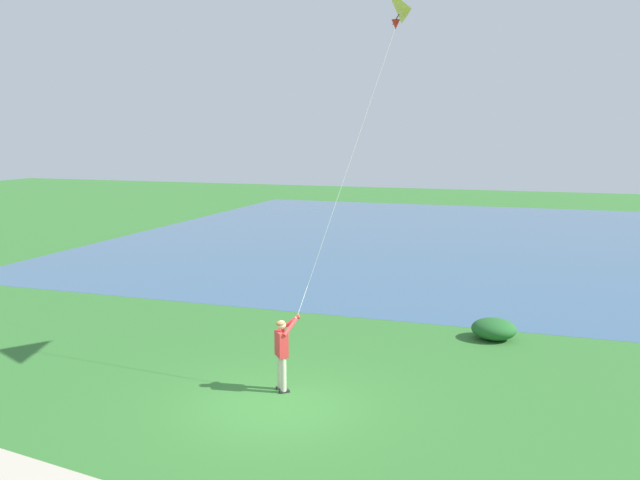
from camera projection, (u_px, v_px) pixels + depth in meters
name	position (u px, v px, depth m)	size (l,w,h in m)	color
ground_plane	(276.00, 405.00, 15.26)	(120.00, 120.00, 0.00)	#33702D
lake_water	(515.00, 242.00, 37.95)	(36.00, 44.00, 0.01)	#385B7F
person_kite_flyer	(282.00, 348.00, 15.92)	(0.58, 0.61, 1.83)	#232328
flying_kite	(387.00, 11.00, 15.73)	(2.33, 2.16, 7.58)	yellow
lakeside_shrub	(494.00, 329.00, 20.06)	(1.22, 1.32, 0.62)	#236028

